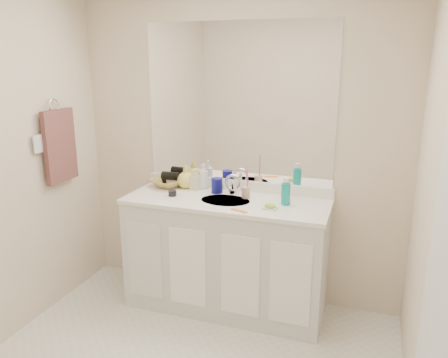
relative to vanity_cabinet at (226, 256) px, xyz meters
The scene contains 25 objects.
wall_back 0.82m from the vanity_cabinet, 90.00° to the left, with size 2.60×0.02×2.40m, color beige.
wall_right 1.83m from the vanity_cabinet, 38.25° to the right, with size 0.02×2.60×2.40m, color beige.
vanity_cabinet is the anchor object (origin of this frame).
countertop 0.44m from the vanity_cabinet, ahead, with size 1.52×0.57×0.03m, color white.
backsplash 0.56m from the vanity_cabinet, 90.00° to the left, with size 1.52×0.03×0.08m, color white.
sink_basin 0.44m from the vanity_cabinet, 90.00° to the right, with size 0.37×0.37×0.02m, color beige.
faucet 0.53m from the vanity_cabinet, 90.00° to the left, with size 0.02×0.02×0.11m, color silver.
mirror 1.17m from the vanity_cabinet, 90.00° to the left, with size 1.48×0.01×1.20m, color white.
blue_mug 0.55m from the vanity_cabinet, 132.25° to the left, with size 0.09×0.09×0.12m, color navy.
tan_cup 0.52m from the vanity_cabinet, 33.23° to the left, with size 0.06×0.06×0.08m, color #CBA88F.
toothbrush 0.63m from the vanity_cabinet, 31.27° to the left, with size 0.01×0.01×0.21m, color #EE3E9C.
mouthwash_bottle 0.69m from the vanity_cabinet, ahead, with size 0.07×0.07×0.16m, color #0C988E.
soap_dish 0.59m from the vanity_cabinet, 16.63° to the right, with size 0.09×0.08×0.01m, color silver.
green_soap 0.61m from the vanity_cabinet, 16.63° to the right, with size 0.06×0.05×0.02m, color #A8D734.
orange_comb 0.53m from the vanity_cabinet, 52.37° to the right, with size 0.13×0.03×0.01m, color orange.
dark_jar 0.63m from the vanity_cabinet, behind, with size 0.06×0.06×0.04m, color black.
soap_bottle_white 0.65m from the vanity_cabinet, 141.28° to the left, with size 0.08×0.08×0.20m, color white.
soap_bottle_cream 0.65m from the vanity_cabinet, 151.27° to the left, with size 0.08×0.08×0.17m, color beige.
soap_bottle_yellow 0.71m from the vanity_cabinet, 155.60° to the left, with size 0.14×0.14×0.18m, color #E3D058.
wicker_basket 0.76m from the vanity_cabinet, 162.78° to the left, with size 0.27×0.27×0.07m, color #A28741.
hair_dryer 0.79m from the vanity_cabinet, 162.18° to the left, with size 0.07×0.07×0.14m, color black.
towel_ring 1.71m from the vanity_cabinet, 168.86° to the right, with size 0.11×0.11×0.01m, color silver.
hand_towel 1.52m from the vanity_cabinet, 168.69° to the right, with size 0.04×0.32×0.55m, color #452725.
switch_plate 1.61m from the vanity_cabinet, 160.52° to the right, with size 0.01×0.09×0.13m, color white.
door 1.94m from the vanity_cabinet, 45.81° to the right, with size 0.02×0.82×2.00m, color white.
Camera 1 is at (1.00, -1.89, 1.88)m, focal length 35.00 mm.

